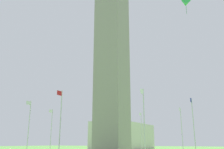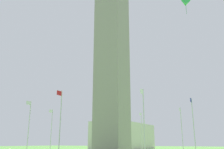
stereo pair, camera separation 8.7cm
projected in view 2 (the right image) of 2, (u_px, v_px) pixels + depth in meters
obelisk_monument at (112, 31)px, 52.73m from camera, size 5.53×5.53×50.30m
flagpole_n at (60, 121)px, 34.49m from camera, size 1.12×0.14×9.44m
flagpole_ne at (144, 120)px, 33.33m from camera, size 1.12×0.14×9.44m
flagpole_e at (193, 124)px, 40.38m from camera, size 1.12×0.14×9.44m
flagpole_se at (182, 128)px, 51.51m from camera, size 1.12×0.14×9.44m
flagpole_s at (142, 130)px, 60.19m from camera, size 1.12×0.14×9.44m
flagpole_sw at (94, 131)px, 61.35m from camera, size 1.12×0.14×9.44m
flagpole_w at (51, 129)px, 54.31m from camera, size 1.12×0.14×9.44m
flagpole_nw at (29, 125)px, 43.18m from camera, size 1.12×0.14×9.44m
kite_green_delta at (186, 3)px, 35.57m from camera, size 1.80×1.67×2.57m
distant_building at (125, 136)px, 92.78m from camera, size 29.97×12.96×9.25m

